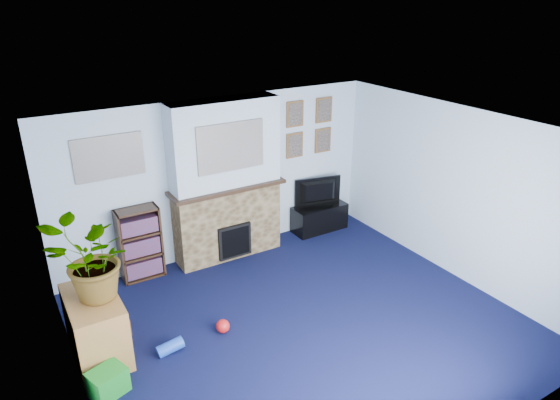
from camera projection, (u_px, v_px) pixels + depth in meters
floor at (302, 324)px, 6.10m from camera, size 5.00×4.50×0.01m
ceiling at (307, 134)px, 5.16m from camera, size 5.00×4.50×0.01m
wall_back at (220, 177)px, 7.40m from camera, size 5.00×0.04×2.40m
wall_front at (466, 351)px, 3.86m from camera, size 5.00×0.04×2.40m
wall_left at (71, 304)px, 4.44m from camera, size 0.04×4.50×2.40m
wall_right at (456, 193)px, 6.83m from camera, size 0.04×4.50×2.40m
chimney_breast at (226, 183)px, 7.25m from camera, size 1.72×0.50×2.40m
collage_main at (231, 147)px, 6.85m from camera, size 1.00×0.03×0.68m
collage_left at (109, 157)px, 6.43m from camera, size 0.90×0.03×0.58m
portrait_tl at (295, 114)px, 7.70m from camera, size 0.30×0.03×0.40m
portrait_tr at (324, 110)px, 7.96m from camera, size 0.30×0.03×0.40m
portrait_bl at (295, 145)px, 7.89m from camera, size 0.30×0.03×0.40m
portrait_br at (323, 140)px, 8.15m from camera, size 0.30×0.03×0.40m
tv_stand at (319, 217)px, 8.42m from camera, size 0.93×0.39×0.44m
television at (319, 192)px, 8.26m from camera, size 0.81×0.28×0.47m
bookshelf at (140, 245)px, 6.93m from camera, size 0.58×0.28×1.05m
sideboard at (96, 328)px, 5.47m from camera, size 0.53×0.95×0.74m
potted_plant at (91, 262)px, 5.12m from camera, size 1.04×0.98×0.91m
mantel_clock at (228, 181)px, 7.20m from camera, size 0.09×0.05×0.13m
mantel_candle at (249, 176)px, 7.36m from camera, size 0.05×0.05×0.15m
mantel_teddy at (192, 189)px, 6.94m from camera, size 0.12×0.12×0.12m
mantel_can at (273, 173)px, 7.57m from camera, size 0.07×0.07×0.13m
green_crate at (108, 382)px, 5.01m from camera, size 0.42×0.38×0.28m
toy_ball at (223, 326)px, 5.93m from camera, size 0.17×0.17×0.17m
toy_block at (92, 342)px, 5.62m from camera, size 0.20×0.20×0.20m
toy_tube at (170, 347)px, 5.61m from camera, size 0.32×0.14×0.18m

